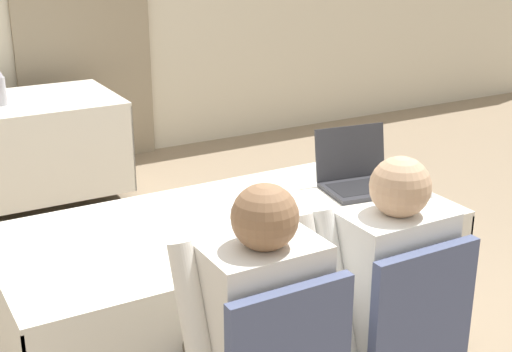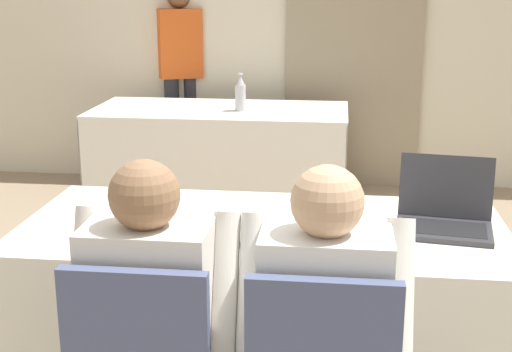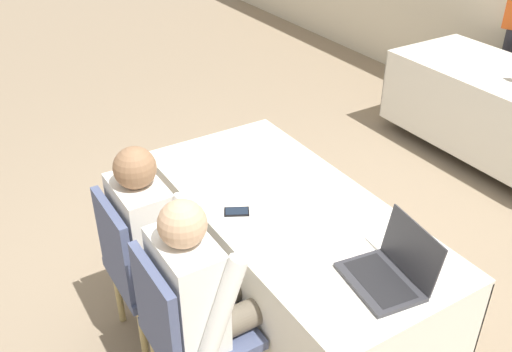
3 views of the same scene
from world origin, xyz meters
TOP-DOWN VIEW (x-y plane):
  - wall_back at (0.00, 3.22)m, footprint 12.00×0.06m
  - curtain_panel at (0.37, 3.16)m, footprint 1.07×0.04m
  - conference_table_near at (0.00, 0.00)m, footprint 1.83×0.85m
  - conference_table_far at (-0.58, 2.46)m, footprint 1.83×0.85m
  - laptop at (0.67, 0.03)m, footprint 0.38×0.34m
  - cell_phone at (-0.10, -0.26)m, footprint 0.12×0.14m
  - paper_beside_laptop at (-0.59, 0.14)m, footprint 0.22×0.30m
  - paper_centre_table at (0.11, 0.15)m, footprint 0.30×0.35m
  - water_bottle at (-0.42, 2.39)m, footprint 0.08×0.08m
  - person_checkered_shirt at (-0.25, -0.63)m, footprint 0.50×0.52m
  - person_white_shirt at (0.25, -0.63)m, footprint 0.50×0.52m
  - person_red_shirt at (-1.03, 3.19)m, footprint 0.39×0.31m

SIDE VIEW (x-z plane):
  - conference_table_near at x=0.00m, z-range 0.19..0.92m
  - conference_table_far at x=-0.58m, z-range 0.19..0.92m
  - person_checkered_shirt at x=-0.25m, z-range 0.07..1.23m
  - person_white_shirt at x=0.25m, z-range 0.07..1.23m
  - paper_beside_laptop at x=-0.59m, z-range 0.73..0.73m
  - paper_centre_table at x=0.11m, z-range 0.73..0.73m
  - cell_phone at x=-0.10m, z-range 0.73..0.74m
  - laptop at x=0.67m, z-range 0.65..0.91m
  - water_bottle at x=-0.42m, z-range 0.72..0.98m
  - person_red_shirt at x=-1.03m, z-range 0.12..1.71m
  - curtain_panel at x=0.37m, z-range 0.00..2.65m
  - wall_back at x=0.00m, z-range 0.00..2.70m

